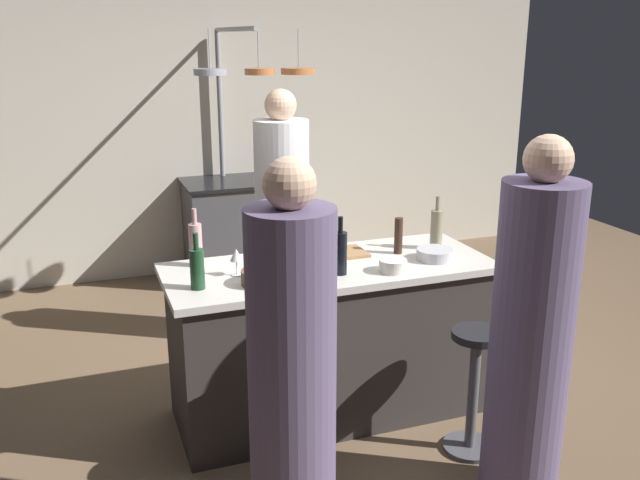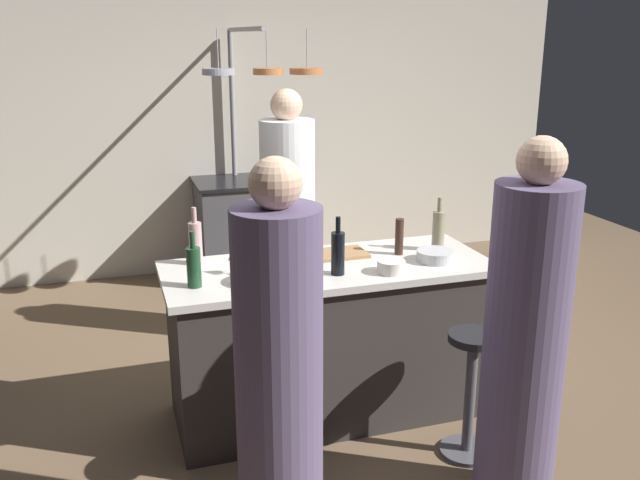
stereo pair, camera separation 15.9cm
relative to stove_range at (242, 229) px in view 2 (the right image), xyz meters
name	(u,v)px [view 2 (the right image)]	position (x,y,z in m)	size (l,w,h in m)	color
ground_plane	(328,411)	(0.00, -2.45, -0.45)	(9.00, 9.00, 0.00)	brown
back_wall	(230,127)	(0.00, 0.40, 0.85)	(6.40, 0.16, 2.60)	beige
kitchen_island	(328,340)	(0.00, -2.45, 0.01)	(1.80, 0.72, 0.90)	#332D2B
stove_range	(242,229)	(0.00, 0.00, 0.00)	(0.80, 0.64, 0.89)	#47474C
chef	(288,228)	(0.06, -1.38, 0.37)	(0.37, 0.37, 1.77)	white
bar_stool_left	(271,422)	(-0.49, -3.07, -0.07)	(0.28, 0.28, 0.68)	#4C4C51
guest_left	(279,379)	(-0.53, -3.41, 0.33)	(0.36, 0.36, 1.69)	#594C6B
bar_stool_right	(470,389)	(0.56, -3.07, -0.07)	(0.28, 0.28, 0.68)	#4C4C51
guest_right	(525,344)	(0.58, -3.46, 0.35)	(0.36, 0.36, 1.72)	#594C6B
overhead_pot_rack	(252,96)	(0.03, -0.46, 1.20)	(0.89, 1.31, 2.17)	gray
cutting_board	(338,254)	(0.11, -2.30, 0.46)	(0.32, 0.22, 0.02)	#997047
pepper_mill	(399,237)	(0.45, -2.39, 0.56)	(0.05, 0.05, 0.21)	#382319
wine_bottle_green	(194,266)	(-0.74, -2.57, 0.56)	(0.07, 0.07, 0.29)	#193D23
wine_bottle_dark	(339,252)	(0.00, -2.61, 0.57)	(0.07, 0.07, 0.31)	black
wine_bottle_white	(438,230)	(0.70, -2.38, 0.58)	(0.07, 0.07, 0.32)	gray
wine_bottle_rose	(196,242)	(-0.68, -2.21, 0.58)	(0.07, 0.07, 0.32)	#B78C8E
wine_glass_by_chef	(282,244)	(-0.23, -2.32, 0.56)	(0.07, 0.07, 0.15)	silver
wine_glass_near_right_guest	(234,255)	(-0.52, -2.44, 0.56)	(0.07, 0.07, 0.15)	silver
mixing_bowl_steel	(435,256)	(0.59, -2.57, 0.48)	(0.20, 0.20, 0.06)	#B7B7BC
mixing_bowl_wooden	(258,276)	(-0.43, -2.61, 0.49)	(0.21, 0.21, 0.07)	brown
mixing_bowl_ceramic	(391,267)	(0.28, -2.67, 0.49)	(0.15, 0.15, 0.07)	silver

